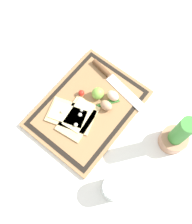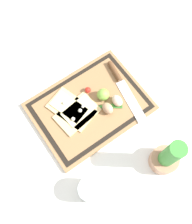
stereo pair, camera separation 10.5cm
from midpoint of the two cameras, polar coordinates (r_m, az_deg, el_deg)
name	(u,v)px [view 1 (the left image)]	position (r m, az deg, el deg)	size (l,w,h in m)	color
ground_plane	(88,109)	(1.10, -4.47, 0.26)	(6.00, 6.00, 0.00)	white
cutting_board	(88,108)	(1.09, -4.51, 0.44)	(0.46, 0.34, 0.02)	#997047
pizza_slice_near	(70,115)	(1.07, -8.43, -1.08)	(0.16, 0.21, 0.02)	#DBBC7F
pizza_slice_far	(78,117)	(1.07, -6.84, -1.53)	(0.18, 0.13, 0.02)	#DBBC7F
knife	(110,76)	(1.13, 0.37, 7.42)	(0.08, 0.31, 0.02)	silver
egg_brown	(106,105)	(1.06, -0.59, 1.07)	(0.04, 0.05, 0.04)	tan
egg_pink	(113,96)	(1.08, 0.91, 3.20)	(0.04, 0.05, 0.04)	beige
lime	(98,93)	(1.08, -2.42, 3.72)	(0.05, 0.05, 0.05)	#7FB742
cherry_tomato_red	(81,93)	(1.10, -5.94, 3.80)	(0.03, 0.03, 0.03)	red
scallion_bunch	(90,109)	(1.07, -4.17, 0.28)	(0.23, 0.15, 0.01)	#388433
herb_pot	(177,137)	(1.01, 14.33, -5.61)	(0.11, 0.11, 0.23)	#AD7A5B
sauce_jar	(114,188)	(0.99, 0.71, -16.67)	(0.09, 0.09, 0.09)	silver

